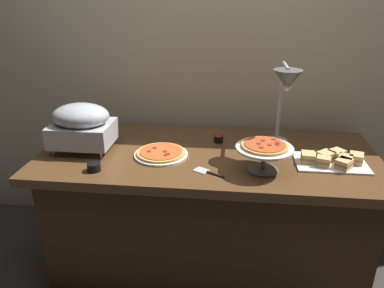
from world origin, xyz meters
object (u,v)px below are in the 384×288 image
Objects in this scene: pizza_plate_front at (161,153)px; sauce_cup_near at (94,167)px; chafing_dish at (82,125)px; pizza_plate_center at (264,150)px; sandwich_platter at (333,160)px; heat_lamp at (285,87)px; sauce_cup_far at (219,139)px; serving_spatula at (208,172)px.

sauce_cup_near reaches higher than pizza_plate_front.
chafing_dish reaches higher than pizza_plate_front.
pizza_plate_center is 0.78× the size of sandwich_platter.
pizza_plate_front is (-0.66, -0.11, -0.37)m from heat_lamp.
chafing_dish is 1.17× the size of pizza_plate_center.
pizza_plate_front is 4.31× the size of sauce_cup_near.
sauce_cup_far is 0.42m from serving_spatula.
sandwich_platter is (0.37, 0.11, -0.09)m from pizza_plate_center.
pizza_plate_center is 0.44m from sauce_cup_far.
pizza_plate_center is 0.87m from sauce_cup_near.
sandwich_platter is (1.38, -0.04, -0.13)m from chafing_dish.
chafing_dish is at bearing 120.59° from sauce_cup_near.
serving_spatula is (-0.65, -0.17, -0.02)m from sandwich_platter.
pizza_plate_center is 0.31m from serving_spatula.
pizza_plate_center reaches higher than serving_spatula.
heat_lamp is at bearing 65.48° from pizza_plate_center.
pizza_plate_center is at bearing -163.09° from sandwich_platter.
sauce_cup_near and sauce_cup_far have the same top height.
heat_lamp reaches higher than sauce_cup_near.
serving_spatula is (0.28, -0.18, -0.01)m from pizza_plate_front.
sauce_cup_near is 0.76m from sauce_cup_far.
serving_spatula is at bearing -33.37° from pizza_plate_front.
heat_lamp is 1.08m from sauce_cup_near.
chafing_dish is 5.88× the size of sauce_cup_far.
heat_lamp is at bearing 9.42° from pizza_plate_front.
sandwich_platter is 6.42× the size of sauce_cup_far.
sandwich_platter is at bearing 14.85° from serving_spatula.
heat_lamp is (1.11, 0.08, 0.23)m from chafing_dish.
heat_lamp is 1.33× the size of sandwich_platter.
sandwich_platter is (0.92, -0.01, 0.01)m from pizza_plate_front.
chafing_dish is at bearing 178.23° from sandwich_platter.
serving_spatula is at bearing -167.97° from pizza_plate_center.
heat_lamp is 8.51× the size of sauce_cup_far.
sauce_cup_far reaches higher than pizza_plate_front.
pizza_plate_front is at bearing 179.43° from sandwich_platter.
pizza_plate_front is 1.04× the size of pizza_plate_center.
pizza_plate_front is 5.20× the size of sauce_cup_far.
heat_lamp reaches higher than pizza_plate_front.
chafing_dish is 1.14m from heat_lamp.
pizza_plate_center is at bearing -114.52° from heat_lamp.
heat_lamp is 2.97× the size of serving_spatula.
chafing_dish is at bearing -176.12° from heat_lamp.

